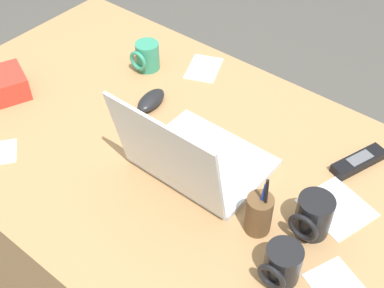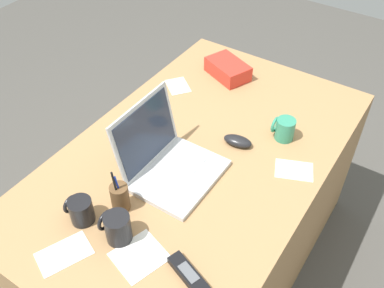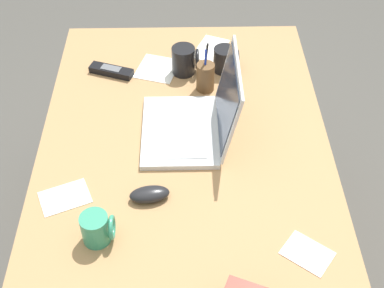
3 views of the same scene
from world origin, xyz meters
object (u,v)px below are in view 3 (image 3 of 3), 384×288
(laptop, at_px, (196,120))
(pen_holder, at_px, (206,77))
(computer_mouse, at_px, (150,194))
(cordless_phone, at_px, (112,71))
(coffee_mug_white, at_px, (98,228))
(coffee_mug_tall, at_px, (226,59))
(coffee_mug_spare, at_px, (185,60))

(laptop, xyz_separation_m, pen_holder, (-0.22, 0.04, -0.00))
(computer_mouse, relative_size, cordless_phone, 0.69)
(computer_mouse, distance_m, coffee_mug_white, 0.19)
(pen_holder, bearing_deg, coffee_mug_tall, 144.91)
(computer_mouse, bearing_deg, cordless_phone, -172.99)
(coffee_mug_white, xyz_separation_m, coffee_mug_spare, (-0.71, 0.23, 0.01))
(cordless_phone, bearing_deg, pen_holder, 74.54)
(coffee_mug_spare, relative_size, cordless_phone, 0.62)
(coffee_mug_spare, distance_m, cordless_phone, 0.26)
(computer_mouse, bearing_deg, laptop, 144.51)
(coffee_mug_tall, height_order, pen_holder, pen_holder)
(coffee_mug_spare, bearing_deg, coffee_mug_white, -18.13)
(laptop, bearing_deg, coffee_mug_tall, 160.94)
(computer_mouse, height_order, pen_holder, pen_holder)
(coffee_mug_spare, bearing_deg, coffee_mug_tall, 94.08)
(computer_mouse, xyz_separation_m, coffee_mug_tall, (-0.59, 0.25, 0.03))
(coffee_mug_white, bearing_deg, coffee_mug_spare, 161.87)
(computer_mouse, xyz_separation_m, pen_holder, (-0.48, 0.17, 0.03))
(coffee_mug_tall, bearing_deg, cordless_phone, -87.84)
(coffee_mug_tall, bearing_deg, pen_holder, -35.09)
(coffee_mug_white, height_order, coffee_mug_tall, same)
(laptop, distance_m, computer_mouse, 0.30)
(computer_mouse, distance_m, cordless_phone, 0.60)
(coffee_mug_tall, relative_size, coffee_mug_spare, 0.88)
(pen_holder, bearing_deg, coffee_mug_spare, -144.66)
(laptop, relative_size, coffee_mug_spare, 3.13)
(laptop, height_order, pen_holder, laptop)
(computer_mouse, relative_size, coffee_mug_spare, 1.11)
(coffee_mug_white, relative_size, coffee_mug_tall, 1.00)
(laptop, distance_m, pen_holder, 0.22)
(laptop, bearing_deg, computer_mouse, -27.21)
(coffee_mug_tall, relative_size, pen_holder, 0.50)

